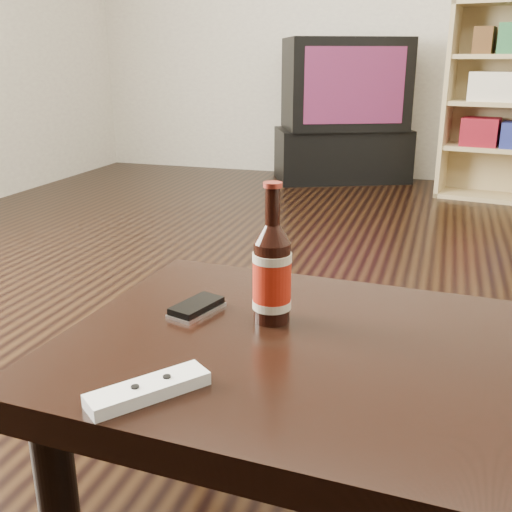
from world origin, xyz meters
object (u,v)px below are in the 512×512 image
(tv_stand, at_px, (342,155))
(beer_bottle, at_px, (272,274))
(tv, at_px, (345,84))
(coffee_table, at_px, (388,387))
(remote, at_px, (148,389))
(phone, at_px, (197,308))
(bookshelf, at_px, (499,99))

(tv_stand, relative_size, beer_bottle, 3.70)
(tv, height_order, coffee_table, tv)
(beer_bottle, height_order, remote, beer_bottle)
(phone, bearing_deg, tv, 111.69)
(tv_stand, bearing_deg, beer_bottle, -106.42)
(tv, bearing_deg, beer_bottle, -106.43)
(beer_bottle, distance_m, remote, 0.33)
(phone, bearing_deg, beer_bottle, 19.25)
(tv, height_order, bookshelf, bookshelf)
(coffee_table, relative_size, beer_bottle, 4.44)
(beer_bottle, bearing_deg, remote, -107.56)
(coffee_table, relative_size, phone, 9.28)
(coffee_table, xyz_separation_m, remote, (-0.32, -0.22, 0.06))
(beer_bottle, bearing_deg, bookshelf, 79.86)
(bookshelf, relative_size, remote, 7.08)
(remote, bearing_deg, beer_bottle, 110.18)
(coffee_table, bearing_deg, tv, 100.79)
(tv_stand, distance_m, beer_bottle, 3.53)
(tv, distance_m, coffee_table, 3.64)
(tv, xyz_separation_m, remote, (0.36, -3.78, -0.27))
(bookshelf, height_order, phone, bookshelf)
(beer_bottle, bearing_deg, tv_stand, 97.49)
(tv_stand, xyz_separation_m, remote, (0.36, -3.78, 0.23))
(tv, relative_size, bookshelf, 0.81)
(bookshelf, xyz_separation_m, phone, (-0.71, -3.18, -0.20))
(coffee_table, bearing_deg, tv_stand, 100.79)
(tv, relative_size, phone, 8.02)
(tv_stand, relative_size, bookshelf, 0.79)
(tv, bearing_deg, phone, -108.81)
(tv_stand, height_order, tv, tv)
(beer_bottle, xyz_separation_m, phone, (-0.15, -0.01, -0.08))
(remote, bearing_deg, phone, 137.48)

